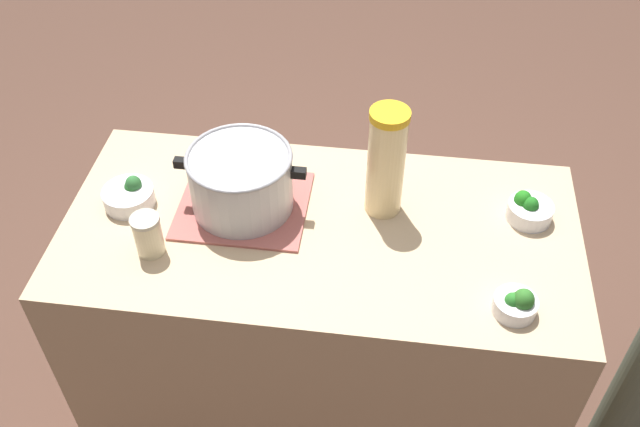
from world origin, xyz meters
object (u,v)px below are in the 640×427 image
broccoli_bowl_front (529,209)px  broccoli_bowl_center (130,195)px  lemonade_pitcher (386,162)px  mason_jar (148,235)px  broccoli_bowl_back (517,303)px  cooking_pot (241,180)px

broccoli_bowl_front → broccoli_bowl_center: 1.07m
broccoli_bowl_center → lemonade_pitcher: bearing=6.0°
mason_jar → broccoli_bowl_center: 0.20m
broccoli_bowl_back → broccoli_bowl_front: bearing=80.6°
cooking_pot → lemonade_pitcher: (0.38, 0.05, 0.06)m
lemonade_pitcher → mason_jar: 0.63m
cooking_pot → broccoli_bowl_front: 0.77m
cooking_pot → mason_jar: cooking_pot is taller
cooking_pot → mason_jar: bearing=-135.7°
cooking_pot → mason_jar: 0.28m
cooking_pot → broccoli_bowl_center: cooking_pot is taller
cooking_pot → broccoli_bowl_front: cooking_pot is taller
lemonade_pitcher → mason_jar: (-0.57, -0.24, -0.10)m
cooking_pot → broccoli_bowl_back: bearing=-20.9°
broccoli_bowl_front → mason_jar: bearing=-165.5°
broccoli_bowl_center → broccoli_bowl_back: (1.02, -0.24, 0.00)m
cooking_pot → broccoli_bowl_back: size_ratio=3.37×
cooking_pot → broccoli_bowl_front: size_ratio=2.91×
broccoli_bowl_center → broccoli_bowl_back: broccoli_bowl_center is taller
mason_jar → broccoli_bowl_center: (-0.11, 0.17, -0.03)m
mason_jar → broccoli_bowl_back: mason_jar is taller
mason_jar → broccoli_bowl_center: bearing=123.3°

